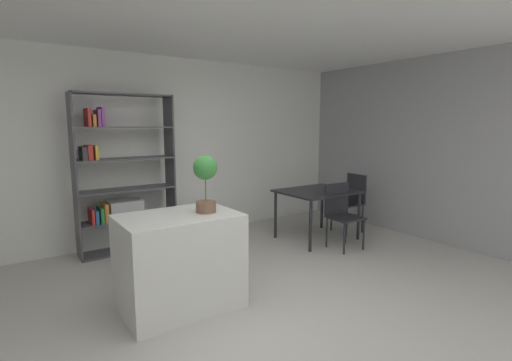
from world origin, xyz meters
TOP-DOWN VIEW (x-y plane):
  - ground_plane at (0.00, 0.00)m, footprint 9.85×9.85m
  - back_partition at (0.00, 2.86)m, footprint 7.16×0.06m
  - right_partition_gray at (3.55, 0.00)m, footprint 0.06×5.78m
  - kitchen_island at (-0.44, 0.59)m, footprint 1.08×0.74m
  - potted_plant_on_island at (-0.17, 0.54)m, footprint 0.23×0.23m
  - open_bookshelf at (-0.45, 2.54)m, footprint 1.30×0.36m
  - dining_table at (2.16, 1.43)m, footprint 1.11×0.91m
  - dining_chair_window_side at (2.92, 1.43)m, footprint 0.44×0.44m
  - dining_chair_near at (2.16, 0.96)m, footprint 0.45×0.44m

SIDE VIEW (x-z plane):
  - ground_plane at x=0.00m, z-range 0.00..0.00m
  - kitchen_island at x=-0.44m, z-range 0.00..0.90m
  - dining_chair_near at x=2.16m, z-range 0.08..1.00m
  - dining_chair_window_side at x=2.92m, z-range 0.09..1.03m
  - dining_table at x=2.16m, z-range 0.30..1.06m
  - open_bookshelf at x=-0.45m, z-range -0.08..2.06m
  - potted_plant_on_island at x=-0.17m, z-range 0.97..1.52m
  - back_partition at x=0.00m, z-range 0.00..2.74m
  - right_partition_gray at x=3.55m, z-range 0.00..2.74m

